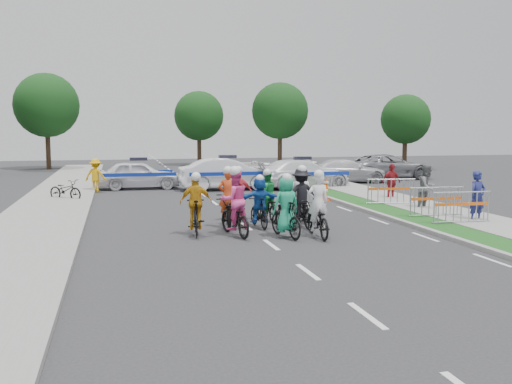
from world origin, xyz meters
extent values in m
plane|color=#28282B|center=(0.00, 0.00, 0.00)|extent=(90.00, 90.00, 0.00)
cube|color=gray|center=(5.10, 5.00, 0.06)|extent=(0.20, 60.00, 0.12)
cube|color=#154115|center=(5.80, 5.00, 0.06)|extent=(1.20, 60.00, 0.11)
cube|color=gray|center=(7.60, 5.00, 0.07)|extent=(2.40, 60.00, 0.13)
cube|color=gray|center=(-6.50, 5.00, 0.07)|extent=(3.00, 60.00, 0.13)
imported|color=black|center=(1.60, 0.81, 0.50)|extent=(0.76, 1.95, 1.01)
imported|color=white|center=(1.60, 0.76, 1.02)|extent=(0.63, 0.43, 1.68)
sphere|color=white|center=(1.60, 0.71, 1.81)|extent=(0.29, 0.29, 0.29)
imported|color=black|center=(0.69, 0.95, 0.53)|extent=(0.83, 1.83, 1.06)
imported|color=#1C9E6F|center=(0.69, 0.90, 0.98)|extent=(0.86, 0.65, 1.59)
sphere|color=white|center=(0.69, 0.85, 1.72)|extent=(0.28, 0.28, 0.28)
imported|color=black|center=(-0.68, 1.61, 0.53)|extent=(1.06, 2.10, 1.05)
imported|color=#F04297|center=(-0.68, 1.56, 1.06)|extent=(0.96, 0.81, 1.75)
sphere|color=white|center=(-0.68, 1.51, 1.89)|extent=(0.30, 0.30, 0.30)
imported|color=black|center=(-1.75, 1.95, 0.53)|extent=(0.69, 1.82, 1.07)
imported|color=orange|center=(-1.75, 1.90, 0.98)|extent=(0.97, 0.49, 1.60)
sphere|color=white|center=(-1.75, 1.85, 1.73)|extent=(0.28, 0.28, 0.28)
imported|color=black|center=(1.70, 2.64, 0.51)|extent=(0.77, 1.97, 1.02)
imported|color=black|center=(1.70, 2.59, 1.03)|extent=(1.12, 0.68, 1.69)
sphere|color=white|center=(1.70, 2.54, 1.83)|extent=(0.29, 0.29, 0.29)
imported|color=black|center=(0.35, 2.73, 0.48)|extent=(0.58, 1.64, 0.97)
imported|color=#1754B3|center=(0.35, 2.68, 0.90)|extent=(1.37, 0.54, 1.45)
sphere|color=white|center=(0.35, 2.63, 1.56)|extent=(0.25, 0.25, 0.25)
imported|color=black|center=(-0.61, 2.96, 0.50)|extent=(0.96, 2.00, 1.01)
imported|color=#D9451B|center=(-0.61, 2.91, 1.02)|extent=(0.67, 0.49, 1.68)
sphere|color=white|center=(-0.61, 2.86, 1.81)|extent=(0.29, 0.29, 0.29)
imported|color=black|center=(2.00, 3.59, 0.54)|extent=(0.51, 1.81, 1.09)
imported|color=silver|center=(2.00, 3.54, 1.00)|extent=(0.80, 0.52, 1.63)
sphere|color=white|center=(2.00, 3.49, 1.76)|extent=(0.28, 0.28, 0.28)
imported|color=black|center=(0.95, 4.08, 0.46)|extent=(0.83, 1.80, 0.91)
imported|color=green|center=(0.95, 4.03, 0.94)|extent=(0.81, 0.67, 1.52)
sphere|color=white|center=(0.95, 3.98, 1.64)|extent=(0.26, 0.26, 0.26)
imported|color=black|center=(-0.03, 4.16, 0.54)|extent=(0.80, 1.84, 1.07)
imported|color=#FF4653|center=(-0.03, 4.11, 0.98)|extent=(0.99, 0.55, 1.61)
sphere|color=white|center=(-0.03, 4.06, 1.73)|extent=(0.28, 0.28, 0.28)
imported|color=white|center=(-2.84, 15.59, 0.74)|extent=(4.36, 1.82, 1.47)
imported|color=white|center=(1.57, 14.07, 0.81)|extent=(4.91, 1.72, 1.62)
imported|color=white|center=(5.54, 13.90, 0.75)|extent=(5.41, 2.77, 1.50)
imported|color=#BCBCC1|center=(9.07, 16.28, 0.67)|extent=(4.82, 2.37, 1.35)
imported|color=gray|center=(12.44, 17.84, 0.77)|extent=(5.58, 2.67, 1.53)
imported|color=navy|center=(7.61, 1.90, 0.86)|extent=(0.70, 0.54, 1.73)
imported|color=#5E5F63|center=(7.53, 4.90, 0.88)|extent=(1.07, 0.98, 1.77)
imported|color=maroon|center=(7.70, 8.15, 0.80)|extent=(0.98, 0.52, 1.59)
imported|color=#E2A20B|center=(-4.96, 14.45, 0.83)|extent=(1.22, 0.95, 1.66)
cube|color=#F24C0C|center=(4.76, 8.60, 0.01)|extent=(0.40, 0.40, 0.03)
cone|color=#F24C0C|center=(4.76, 8.60, 0.35)|extent=(0.36, 0.36, 0.70)
cylinder|color=silver|center=(4.76, 8.60, 0.45)|extent=(0.29, 0.29, 0.08)
cube|color=#F24C0C|center=(6.15, 12.07, 0.01)|extent=(0.40, 0.40, 0.03)
cone|color=#F24C0C|center=(6.15, 12.07, 0.35)|extent=(0.36, 0.36, 0.70)
cylinder|color=silver|center=(6.15, 12.07, 0.45)|extent=(0.29, 0.29, 0.08)
imported|color=black|center=(-6.15, 11.39, 0.46)|extent=(1.74, 1.59, 0.92)
cylinder|color=#382619|center=(9.00, 30.00, 1.62)|extent=(0.36, 0.36, 3.25)
sphere|color=#133B15|center=(9.00, 30.00, 4.55)|extent=(4.55, 4.55, 4.55)
cylinder|color=#382619|center=(18.00, 26.00, 1.38)|extent=(0.36, 0.36, 2.75)
sphere|color=#133B15|center=(18.00, 26.00, 3.85)|extent=(3.85, 3.85, 3.85)
cylinder|color=#382619|center=(-9.00, 32.00, 1.75)|extent=(0.36, 0.36, 3.50)
sphere|color=#133B15|center=(-9.00, 32.00, 4.90)|extent=(4.90, 4.90, 4.90)
cylinder|color=#382619|center=(3.00, 34.00, 1.50)|extent=(0.36, 0.36, 3.00)
sphere|color=#133B15|center=(3.00, 34.00, 4.20)|extent=(4.20, 4.20, 4.20)
camera|label=1|loc=(-4.01, -14.50, 3.11)|focal=40.00mm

